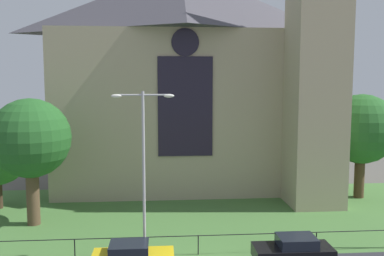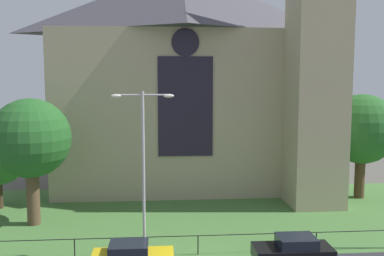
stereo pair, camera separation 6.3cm
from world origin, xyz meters
The scene contains 8 objects.
ground centered at (0.00, 10.00, 0.00)m, with size 160.00×160.00×0.00m, color #56544C.
grass_verge centered at (0.00, 8.00, 0.00)m, with size 120.00×20.00×0.01m, color #477538.
church_building centered at (0.62, 19.04, 10.27)m, with size 23.20×16.20×26.00m.
iron_railing centered at (-0.15, 2.50, 0.96)m, with size 27.49×0.07×1.13m.
tree_right_far centered at (14.46, 13.33, 5.76)m, with size 5.77×5.77×8.70m.
tree_left_near centered at (-10.88, 8.51, 5.89)m, with size 5.35×5.35×8.64m.
streetlamp_near centered at (-3.16, 2.40, 5.78)m, with size 3.37×0.26×9.23m.
parked_car_black centered at (4.85, 0.89, 0.74)m, with size 4.21×2.04×1.51m.
Camera 1 is at (-2.38, -20.80, 9.82)m, focal length 40.26 mm.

